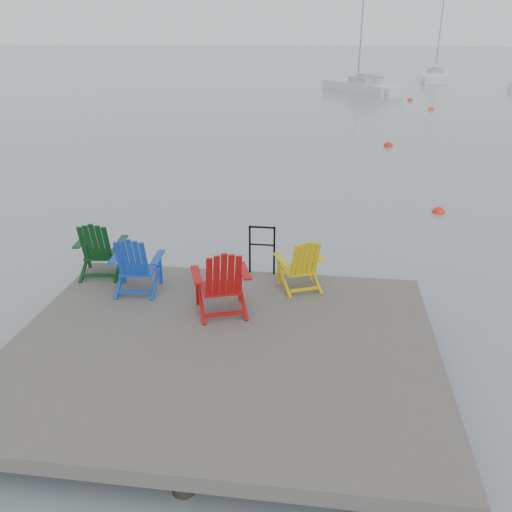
# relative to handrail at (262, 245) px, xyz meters

# --- Properties ---
(ground) EXTENTS (400.00, 400.00, 0.00)m
(ground) POSITION_rel_handrail_xyz_m (-0.25, -2.45, -1.04)
(ground) COLOR slate
(ground) RESTS_ON ground
(dock) EXTENTS (6.00, 5.00, 1.40)m
(dock) POSITION_rel_handrail_xyz_m (-0.25, -2.45, -0.69)
(dock) COLOR #2B2826
(dock) RESTS_ON ground
(handrail) EXTENTS (0.48, 0.04, 0.90)m
(handrail) POSITION_rel_handrail_xyz_m (0.00, 0.00, 0.00)
(handrail) COLOR black
(handrail) RESTS_ON dock
(chair_green) EXTENTS (0.91, 0.85, 1.05)m
(chair_green) POSITION_rel_handrail_xyz_m (-2.83, -0.49, -0.01)
(chair_green) COLOR #093312
(chair_green) RESTS_ON dock
(chair_blue) EXTENTS (0.87, 0.81, 1.03)m
(chair_blue) POSITION_rel_handrail_xyz_m (-1.97, -1.04, -0.02)
(chair_blue) COLOR #1039A9
(chair_blue) RESTS_ON dock
(chair_red) EXTENTS (1.04, 1.00, 1.10)m
(chair_red) POSITION_rel_handrail_xyz_m (-0.42, -1.58, 0.01)
(chair_red) COLOR #9B0C0B
(chair_red) RESTS_ON dock
(chair_yellow) EXTENTS (0.91, 0.87, 0.94)m
(chair_yellow) POSITION_rel_handrail_xyz_m (0.73, -0.57, -0.07)
(chair_yellow) COLOR gold
(chair_yellow) RESTS_ON dock
(sailboat_near) EXTENTS (6.07, 7.62, 10.89)m
(sailboat_near) POSITION_rel_handrail_xyz_m (3.29, 37.34, -0.69)
(sailboat_near) COLOR silver
(sailboat_near) RESTS_ON ground
(sailboat_mid) EXTENTS (3.93, 9.59, 12.74)m
(sailboat_mid) POSITION_rel_handrail_xyz_m (11.30, 50.98, -0.69)
(sailboat_mid) COLOR silver
(sailboat_mid) RESTS_ON ground
(buoy_a) EXTENTS (0.34, 0.34, 0.34)m
(buoy_a) POSITION_rel_handrail_xyz_m (4.13, 5.70, -1.04)
(buoy_a) COLOR red
(buoy_a) RESTS_ON ground
(buoy_b) EXTENTS (0.39, 0.39, 0.39)m
(buoy_b) POSITION_rel_handrail_xyz_m (3.58, 14.94, -1.04)
(buoy_b) COLOR red
(buoy_b) RESTS_ON ground
(buoy_c) EXTENTS (0.38, 0.38, 0.38)m
(buoy_c) POSITION_rel_handrail_xyz_m (6.62, 32.30, -1.04)
(buoy_c) COLOR red
(buoy_c) RESTS_ON ground
(buoy_d) EXTENTS (0.39, 0.39, 0.39)m
(buoy_d) POSITION_rel_handrail_xyz_m (7.31, 27.41, -1.04)
(buoy_d) COLOR #F04C0E
(buoy_d) RESTS_ON ground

